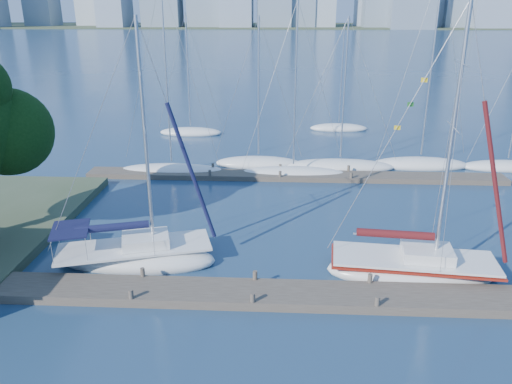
{
  "coord_description": "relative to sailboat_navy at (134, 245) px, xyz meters",
  "views": [
    {
      "loc": [
        1.05,
        -18.29,
        11.65
      ],
      "look_at": [
        -0.12,
        4.0,
        3.35
      ],
      "focal_mm": 35.0,
      "sensor_mm": 36.0,
      "label": 1
    }
  ],
  "objects": [
    {
      "name": "bg_boat_3",
      "position": [
        11.44,
        15.56,
        -0.72
      ],
      "size": [
        8.36,
        2.58,
        11.42
      ],
      "rotation": [
        0.0,
        0.0,
        -0.05
      ],
      "color": "white",
      "rests_on": "ground"
    },
    {
      "name": "far_shore",
      "position": [
        5.89,
        317.18,
        -0.96
      ],
      "size": [
        800.0,
        100.0,
        1.5
      ],
      "primitive_type": "cube",
      "color": "#38472D",
      "rests_on": "ground"
    },
    {
      "name": "bg_boat_1",
      "position": [
        5.18,
        16.09,
        -0.71
      ],
      "size": [
        6.85,
        2.74,
        11.43
      ],
      "rotation": [
        0.0,
        0.0,
        -0.09
      ],
      "color": "white",
      "rests_on": "ground"
    },
    {
      "name": "near_dock",
      "position": [
        5.89,
        -2.82,
        -0.76
      ],
      "size": [
        26.0,
        2.0,
        0.4
      ],
      "primitive_type": "cube",
      "color": "#433A31",
      "rests_on": "ground"
    },
    {
      "name": "bg_boat_4",
      "position": [
        17.68,
        16.36,
        -0.67
      ],
      "size": [
        7.7,
        4.12,
        15.17
      ],
      "rotation": [
        0.0,
        0.0,
        0.27
      ],
      "color": "white",
      "rests_on": "ground"
    },
    {
      "name": "bg_boat_5",
      "position": [
        24.19,
        16.21,
        -0.74
      ],
      "size": [
        7.11,
        3.33,
        10.53
      ],
      "rotation": [
        0.0,
        0.0,
        0.21
      ],
      "color": "white",
      "rests_on": "ground"
    },
    {
      "name": "bg_boat_6",
      "position": [
        -1.88,
        25.96,
        -0.72
      ],
      "size": [
        6.25,
        2.93,
        11.51
      ],
      "rotation": [
        0.0,
        0.0,
        0.16
      ],
      "color": "white",
      "rests_on": "ground"
    },
    {
      "name": "ground",
      "position": [
        5.89,
        -2.82,
        -0.96
      ],
      "size": [
        700.0,
        700.0,
        0.0
      ],
      "primitive_type": "plane",
      "color": "#172F4B",
      "rests_on": "ground"
    },
    {
      "name": "bg_boat_7",
      "position": [
        12.68,
        28.54,
        -0.73
      ],
      "size": [
        6.01,
        3.18,
        10.42
      ],
      "rotation": [
        0.0,
        0.0,
        -0.23
      ],
      "color": "white",
      "rests_on": "ground"
    },
    {
      "name": "bg_boat_0",
      "position": [
        -1.16,
        13.87,
        -0.7
      ],
      "size": [
        8.16,
        4.3,
        13.88
      ],
      "rotation": [
        0.0,
        0.0,
        -0.3
      ],
      "color": "white",
      "rests_on": "ground"
    },
    {
      "name": "sailboat_navy",
      "position": [
        0.0,
        0.0,
        0.0
      ],
      "size": [
        8.15,
        4.62,
        11.89
      ],
      "rotation": [
        0.0,
        0.0,
        0.29
      ],
      "color": "white",
      "rests_on": "ground"
    },
    {
      "name": "far_dock",
      "position": [
        7.89,
        13.18,
        -0.78
      ],
      "size": [
        30.0,
        1.8,
        0.36
      ],
      "primitive_type": "cube",
      "color": "#433A31",
      "rests_on": "ground"
    },
    {
      "name": "sailboat_maroon",
      "position": [
        13.1,
        -0.49,
        0.05
      ],
      "size": [
        8.06,
        3.32,
        12.53
      ],
      "rotation": [
        0.0,
        0.0,
        -0.1
      ],
      "color": "white",
      "rests_on": "ground"
    },
    {
      "name": "bg_boat_2",
      "position": [
        7.85,
        13.7,
        -0.72
      ],
      "size": [
        8.01,
        4.59,
        12.46
      ],
      "rotation": [
        0.0,
        0.0,
        0.35
      ],
      "color": "white",
      "rests_on": "ground"
    }
  ]
}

